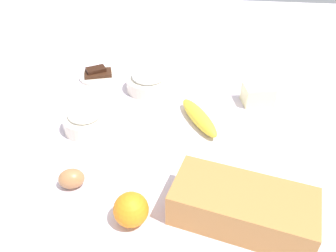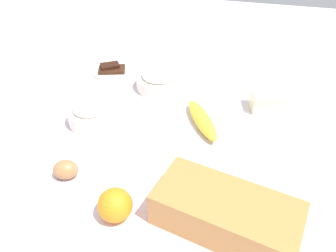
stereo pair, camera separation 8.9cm
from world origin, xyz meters
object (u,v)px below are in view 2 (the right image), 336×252
(flour_bowl, at_px, (90,114))
(orange_fruit, at_px, (115,205))
(loaf_pan, at_px, (226,213))
(egg_near_butter, at_px, (66,170))
(butter_block, at_px, (267,101))
(sugar_bowl, at_px, (159,80))
(banana, at_px, (202,120))
(chocolate_plate, at_px, (112,71))

(flour_bowl, xyz_separation_m, orange_fruit, (-0.18, 0.29, 0.01))
(loaf_pan, distance_m, egg_near_butter, 0.38)
(loaf_pan, xyz_separation_m, butter_block, (-0.08, -0.45, -0.01))
(sugar_bowl, height_order, banana, sugar_bowl)
(banana, bearing_deg, flour_bowl, 11.46)
(banana, distance_m, chocolate_plate, 0.42)
(flour_bowl, height_order, sugar_bowl, sugar_bowl)
(butter_block, relative_size, egg_near_butter, 1.54)
(loaf_pan, bearing_deg, butter_block, -86.04)
(chocolate_plate, bearing_deg, sugar_bowl, 162.63)
(orange_fruit, xyz_separation_m, chocolate_plate, (0.23, -0.57, -0.03))
(loaf_pan, relative_size, flour_bowl, 2.48)
(sugar_bowl, bearing_deg, butter_block, 172.99)
(banana, xyz_separation_m, egg_near_butter, (0.28, 0.27, 0.00))
(loaf_pan, relative_size, chocolate_plate, 2.33)
(chocolate_plate, bearing_deg, egg_near_butter, 98.96)
(sugar_bowl, relative_size, chocolate_plate, 1.10)
(flour_bowl, height_order, chocolate_plate, flour_bowl)
(butter_block, bearing_deg, sugar_bowl, -7.01)
(chocolate_plate, bearing_deg, orange_fruit, 111.89)
(flour_bowl, bearing_deg, banana, -168.54)
(banana, height_order, butter_block, butter_block)
(banana, height_order, egg_near_butter, egg_near_butter)
(butter_block, xyz_separation_m, chocolate_plate, (0.53, -0.10, -0.02))
(banana, relative_size, chocolate_plate, 1.46)
(butter_block, xyz_separation_m, egg_near_butter, (0.45, 0.39, -0.01))
(banana, bearing_deg, egg_near_butter, 44.53)
(loaf_pan, bearing_deg, sugar_bowl, -47.80)
(sugar_bowl, height_order, chocolate_plate, sugar_bowl)
(egg_near_butter, bearing_deg, butter_block, -138.71)
(banana, height_order, chocolate_plate, banana)
(loaf_pan, height_order, butter_block, loaf_pan)
(loaf_pan, xyz_separation_m, egg_near_butter, (0.37, -0.05, -0.02))
(loaf_pan, relative_size, banana, 1.59)
(butter_block, bearing_deg, banana, 35.40)
(sugar_bowl, bearing_deg, flour_bowl, 58.73)
(flour_bowl, relative_size, orange_fruit, 1.70)
(banana, bearing_deg, sugar_bowl, -44.44)
(loaf_pan, bearing_deg, orange_fruit, 21.05)
(sugar_bowl, distance_m, egg_near_butter, 0.45)
(banana, xyz_separation_m, orange_fruit, (0.12, 0.35, 0.02))
(butter_block, distance_m, egg_near_butter, 0.60)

